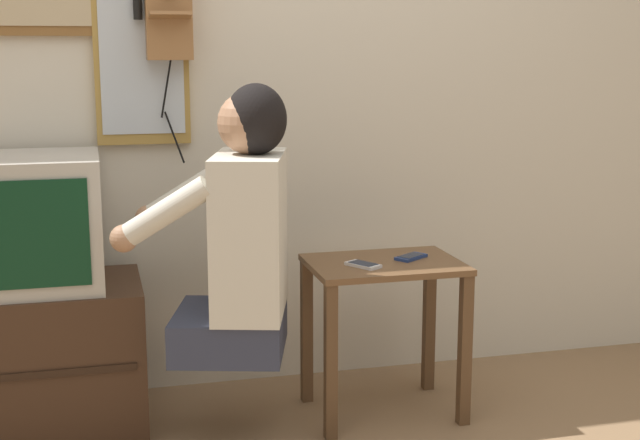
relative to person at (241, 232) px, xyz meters
The scene contains 8 objects.
wall_back 0.80m from the person, 76.91° to the left, with size 6.80×0.05×2.55m.
side_table 0.60m from the person, ahead, with size 0.54×0.39×0.57m.
person is the anchor object (origin of this frame).
tv_stand 0.83m from the person, 160.04° to the left, with size 0.66×0.47×0.52m.
television 0.71m from the person, 159.17° to the left, with size 0.45×0.47×0.44m.
wall_mirror 0.86m from the person, 117.92° to the left, with size 0.34×0.04×0.78m.
cell_phone_held 0.46m from the person, ahead, with size 0.12×0.14×0.01m.
cell_phone_spare 0.66m from the person, ahead, with size 0.14×0.12×0.01m.
Camera 1 is at (-0.59, -2.35, 1.32)m, focal length 50.00 mm.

